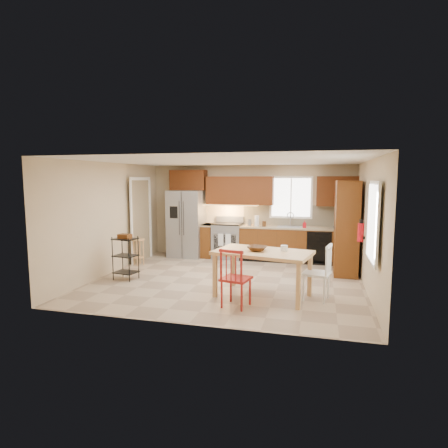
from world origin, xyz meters
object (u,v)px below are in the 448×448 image
Objects in this scene: pantry at (346,228)px; range_stove at (228,241)px; refrigerator at (187,224)px; chair_red at (236,278)px; soap_bottle at (305,224)px; table_jar at (284,249)px; dining_table at (263,274)px; utility_cart at (126,258)px; bar_stool at (139,252)px; chair_white at (316,272)px; table_bowl at (257,251)px; fire_extinguisher at (361,232)px.

range_stove is at bearing 161.71° from pantry.
range_stove is (1.15, 0.06, -0.45)m from refrigerator.
chair_red is (2.22, -3.67, -0.41)m from refrigerator.
refrigerator is at bearing 179.55° from soap_bottle.
table_jar is at bearing -94.78° from soap_bottle.
utility_cart reaches higher than dining_table.
bar_stool is at bearing -121.66° from refrigerator.
dining_table is 2.57× the size of bar_stool.
pantry is at bearing 4.24° from bar_stool.
chair_white is 6.32× the size of table_jar.
refrigerator reaches higher than bar_stool.
soap_bottle is 1.31m from pantry.
chair_red is at bearing -13.17° from utility_cart.
table_jar reaches higher than utility_cart.
utility_cart is (-2.90, 0.44, -0.38)m from table_bowl.
table_bowl is 3.72m from bar_stool.
fire_extinguisher reaches higher than soap_bottle.
chair_white reaches higher than table_bowl.
soap_bottle reaches higher than table_bowl.
dining_table is at bearing -164.05° from table_jar.
table_bowl is at bearing -168.38° from dining_table.
pantry is 2.10× the size of chair_white.
range_stove is 2.38m from bar_stool.
refrigerator is at bearing 141.95° from dining_table.
soap_bottle reaches higher than range_stove.
utility_cart is at bearing 169.32° from chair_red.
utility_cart is at bearing -99.61° from refrigerator.
chair_red reaches higher than table_jar.
table_jar is (-0.24, -2.89, -0.12)m from soap_bottle.
fire_extinguisher is at bearing -32.62° from range_stove.
pantry is (4.13, -0.93, 0.14)m from refrigerator.
dining_table is at bearing -27.22° from bar_stool.
chair_red is at bearing -124.86° from pantry.
dining_table is at bearing 104.63° from chair_white.
utility_cart is at bearing -172.72° from fire_extinguisher.
chair_white is at bearing 39.92° from chair_red.
utility_cart is (-1.59, -2.64, 0.00)m from range_stove.
table_bowl is at bearing 104.33° from chair_white.
utility_cart is at bearing -144.72° from soap_bottle.
chair_red is 1.08× the size of utility_cart.
soap_bottle reaches higher than dining_table.
table_bowl is 0.37× the size of utility_cart.
soap_bottle reaches higher than utility_cart.
table_jar is at bearing 12.53° from table_bowl.
range_stove is at bearing 147.38° from fire_extinguisher.
refrigerator is 4.76m from fire_extinguisher.
fire_extinguisher is 2.16m from table_bowl.
refrigerator is 0.87× the size of pantry.
pantry reaches higher than fire_extinguisher.
refrigerator is at bearing 155.48° from fire_extinguisher.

